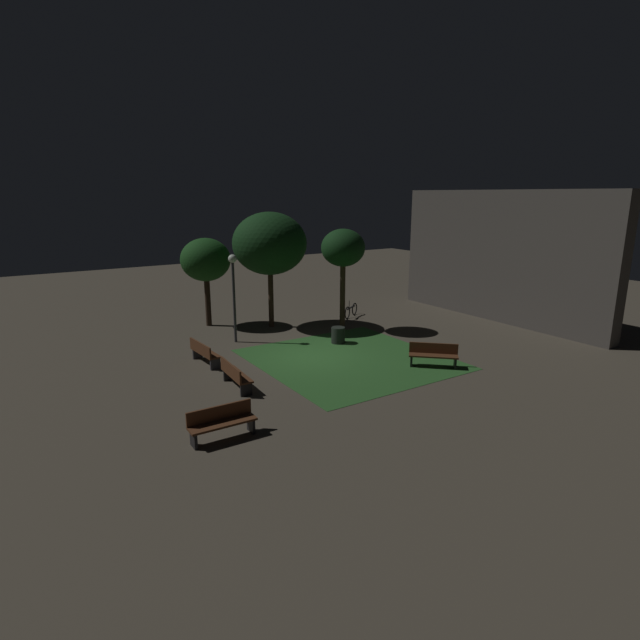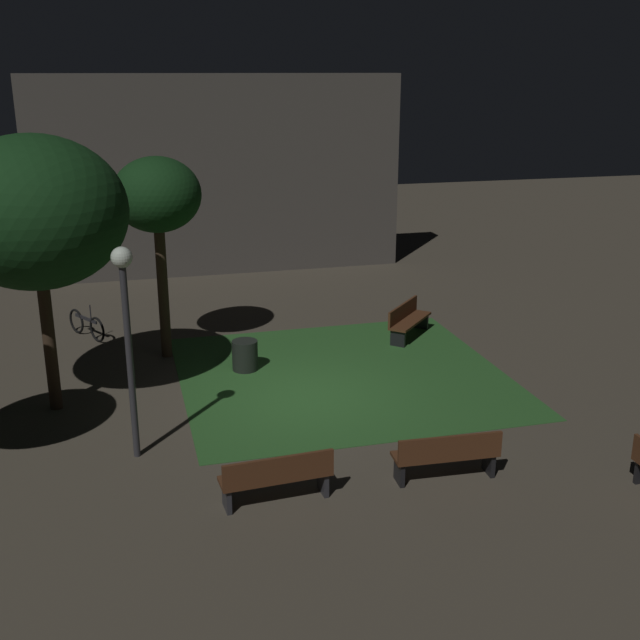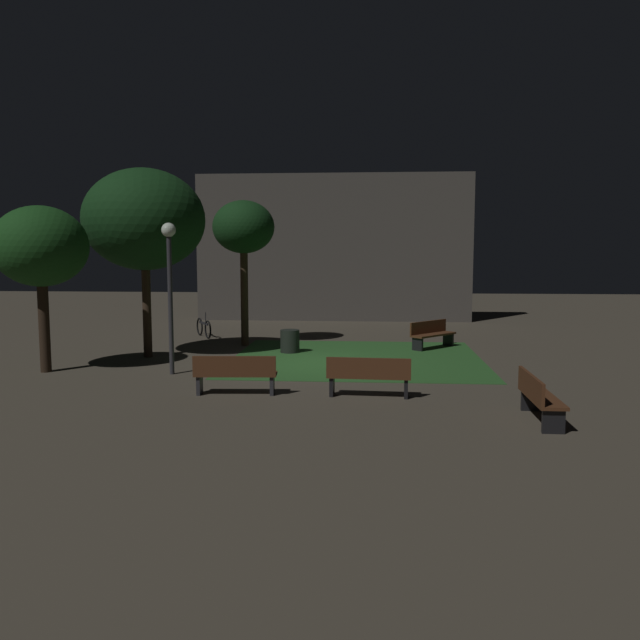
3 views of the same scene
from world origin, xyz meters
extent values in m
plane|color=#4C4438|center=(0.00, 0.00, 0.00)|extent=(60.00, 60.00, 0.00)
cube|color=#2D6028|center=(1.09, 1.08, 0.01)|extent=(7.24, 6.93, 0.01)
cube|color=#512D19|center=(-1.46, -3.85, 0.45)|extent=(1.83, 0.60, 0.06)
cube|color=#512D19|center=(-1.44, -4.06, 0.68)|extent=(1.80, 0.18, 0.40)
cube|color=#2D2D33|center=(-2.26, -3.90, 0.21)|extent=(0.11, 0.39, 0.42)
cube|color=#2D2D33|center=(-0.66, -3.79, 0.21)|extent=(0.11, 0.39, 0.42)
cube|color=#512D19|center=(1.46, -3.85, 0.45)|extent=(1.82, 0.57, 0.06)
cube|color=#512D19|center=(1.45, -4.06, 0.68)|extent=(1.80, 0.15, 0.40)
cube|color=black|center=(0.66, -3.81, 0.21)|extent=(0.10, 0.39, 0.42)
cube|color=black|center=(2.26, -3.89, 0.21)|extent=(0.10, 0.39, 0.42)
cube|color=#512D19|center=(4.65, -5.65, 0.45)|extent=(0.49, 1.80, 0.06)
cube|color=#512D19|center=(4.44, -5.64, 0.68)|extent=(0.07, 1.80, 0.40)
cube|color=black|center=(4.66, -4.85, 0.21)|extent=(0.38, 0.08, 0.42)
cube|color=black|center=(4.64, -6.45, 0.21)|extent=(0.38, 0.08, 0.42)
cube|color=#512D19|center=(3.52, 3.16, 0.45)|extent=(1.58, 1.64, 0.06)
cube|color=#512D19|center=(3.37, 3.30, 0.68)|extent=(1.27, 1.36, 0.40)
cube|color=black|center=(4.07, 3.74, 0.21)|extent=(0.34, 0.32, 0.42)
cube|color=black|center=(2.98, 2.57, 0.21)|extent=(0.34, 0.32, 0.42)
cylinder|color=#38281C|center=(-5.09, 0.85, 1.54)|extent=(0.25, 0.25, 3.08)
ellipsoid|color=#143816|center=(-5.09, 0.85, 4.04)|extent=(3.51, 3.51, 2.94)
cylinder|color=#423021|center=(-2.67, 3.38, 1.68)|extent=(0.25, 0.25, 3.35)
ellipsoid|color=#143816|center=(-2.67, 3.38, 3.91)|extent=(2.03, 2.03, 1.73)
cylinder|color=#2D2116|center=(-6.93, -1.66, 1.30)|extent=(0.27, 0.27, 2.60)
ellipsoid|color=#194719|center=(-6.93, -1.66, 3.25)|extent=(2.38, 2.38, 2.06)
cylinder|color=#333338|center=(-3.56, -1.71, 1.75)|extent=(0.12, 0.12, 3.51)
sphere|color=white|center=(-3.56, -1.71, 3.66)|extent=(0.36, 0.36, 0.36)
cylinder|color=black|center=(-0.98, 1.96, 0.35)|extent=(0.59, 0.59, 0.71)
torus|color=black|center=(-4.83, 5.71, 0.33)|extent=(0.40, 0.59, 0.66)
torus|color=black|center=(-4.30, 4.85, 0.33)|extent=(0.40, 0.59, 0.66)
cube|color=#232328|center=(-4.57, 5.28, 0.51)|extent=(0.56, 0.88, 0.08)
cylinder|color=#232328|center=(-4.43, 5.07, 0.73)|extent=(0.03, 0.03, 0.40)
cube|color=#4C4742|center=(-0.18, 11.30, 3.26)|extent=(12.25, 0.80, 6.52)
camera|label=1|loc=(16.23, -10.07, 6.30)|focal=28.22mm
camera|label=2|loc=(-3.58, -14.70, 6.61)|focal=43.70mm
camera|label=3|loc=(1.46, -17.53, 3.15)|focal=36.04mm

